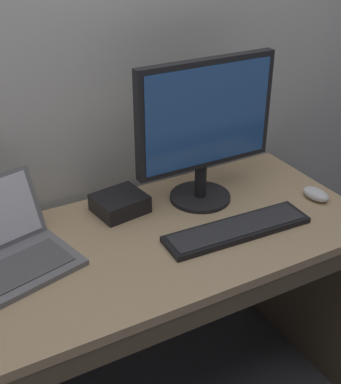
{
  "coord_description": "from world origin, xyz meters",
  "views": [
    {
      "loc": [
        -0.52,
        -1.18,
        1.64
      ],
      "look_at": [
        0.12,
        0.0,
        0.88
      ],
      "focal_mm": 49.39,
      "sensor_mm": 36.0,
      "label": 1
    }
  ],
  "objects_px": {
    "wired_keyboard": "(237,229)",
    "external_monitor": "(205,124)",
    "laptop_space_gray": "(11,254)",
    "computer_mouse": "(316,194)",
    "external_drive_box": "(120,203)"
  },
  "relations": [
    {
      "from": "laptop_space_gray",
      "to": "computer_mouse",
      "type": "xyz_separation_m",
      "value": [
        0.99,
        -0.13,
        -0.02
      ]
    },
    {
      "from": "external_monitor",
      "to": "computer_mouse",
      "type": "bearing_deg",
      "value": -27.17
    },
    {
      "from": "computer_mouse",
      "to": "external_drive_box",
      "type": "xyz_separation_m",
      "value": [
        -0.61,
        0.25,
        0.01
      ]
    },
    {
      "from": "external_monitor",
      "to": "external_drive_box",
      "type": "distance_m",
      "value": 0.37
    },
    {
      "from": "wired_keyboard",
      "to": "external_monitor",
      "type": "bearing_deg",
      "value": 87.96
    },
    {
      "from": "laptop_space_gray",
      "to": "external_monitor",
      "type": "height_order",
      "value": "external_monitor"
    },
    {
      "from": "laptop_space_gray",
      "to": "wired_keyboard",
      "type": "height_order",
      "value": "laptop_space_gray"
    },
    {
      "from": "laptop_space_gray",
      "to": "external_monitor",
      "type": "xyz_separation_m",
      "value": [
        0.65,
        0.05,
        0.24
      ]
    },
    {
      "from": "laptop_space_gray",
      "to": "external_monitor",
      "type": "distance_m",
      "value": 0.69
    },
    {
      "from": "wired_keyboard",
      "to": "external_drive_box",
      "type": "height_order",
      "value": "external_drive_box"
    },
    {
      "from": "laptop_space_gray",
      "to": "computer_mouse",
      "type": "bearing_deg",
      "value": -7.26
    },
    {
      "from": "wired_keyboard",
      "to": "computer_mouse",
      "type": "distance_m",
      "value": 0.35
    },
    {
      "from": "external_monitor",
      "to": "wired_keyboard",
      "type": "bearing_deg",
      "value": -92.04
    },
    {
      "from": "wired_keyboard",
      "to": "laptop_space_gray",
      "type": "bearing_deg",
      "value": 165.68
    },
    {
      "from": "computer_mouse",
      "to": "external_drive_box",
      "type": "relative_size",
      "value": 0.64
    }
  ]
}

